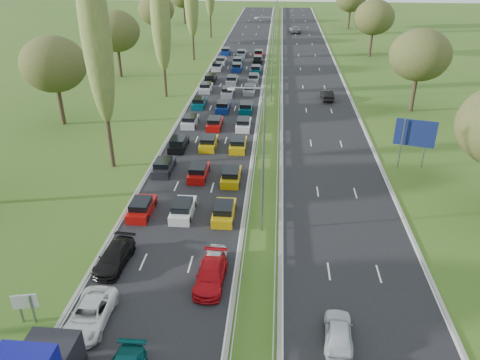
% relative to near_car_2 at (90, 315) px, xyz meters
% --- Properties ---
extents(ground, '(260.00, 260.00, 0.00)m').
position_rel_near_car_2_xyz_m(ground, '(10.05, 48.33, -0.70)').
color(ground, '#33581B').
rests_on(ground, ground).
extents(near_carriageway, '(10.50, 215.00, 0.04)m').
position_rel_near_car_2_xyz_m(near_carriageway, '(3.30, 50.83, -0.70)').
color(near_carriageway, black).
rests_on(near_carriageway, ground).
extents(far_carriageway, '(10.50, 215.00, 0.04)m').
position_rel_near_car_2_xyz_m(far_carriageway, '(16.80, 50.83, -0.70)').
color(far_carriageway, black).
rests_on(far_carriageway, ground).
extents(central_reservation, '(2.36, 215.00, 0.32)m').
position_rel_near_car_2_xyz_m(central_reservation, '(10.05, 50.83, -0.15)').
color(central_reservation, gray).
rests_on(central_reservation, ground).
extents(lamp_columns, '(0.18, 140.18, 12.00)m').
position_rel_near_car_2_xyz_m(lamp_columns, '(10.05, 46.33, 5.30)').
color(lamp_columns, gray).
rests_on(lamp_columns, ground).
extents(poplar_row, '(2.80, 127.80, 22.44)m').
position_rel_near_car_2_xyz_m(poplar_row, '(-5.95, 36.49, 11.68)').
color(poplar_row, '#2D2116').
rests_on(poplar_row, ground).
extents(woodland_left, '(8.00, 166.00, 11.10)m').
position_rel_near_car_2_xyz_m(woodland_left, '(-16.45, 30.95, 6.98)').
color(woodland_left, '#2D2116').
rests_on(woodland_left, ground).
extents(woodland_right, '(8.00, 153.00, 11.10)m').
position_rel_near_car_2_xyz_m(woodland_right, '(29.55, 34.99, 6.98)').
color(woodland_right, '#2D2116').
rests_on(woodland_right, ground).
extents(traffic_queue_fill, '(9.06, 69.18, 0.80)m').
position_rel_near_car_2_xyz_m(traffic_queue_fill, '(3.30, 45.46, -0.26)').
color(traffic_queue_fill, '#A50C0A').
rests_on(traffic_queue_fill, ground).
extents(near_car_2, '(2.28, 4.91, 1.36)m').
position_rel_near_car_2_xyz_m(near_car_2, '(0.00, 0.00, 0.00)').
color(near_car_2, white).
rests_on(near_car_2, near_carriageway).
extents(near_car_3, '(2.30, 4.82, 1.35)m').
position_rel_near_car_2_xyz_m(near_car_3, '(-0.38, 5.86, -0.00)').
color(near_car_3, black).
rests_on(near_car_3, near_carriageway).
extents(near_car_11, '(2.07, 4.79, 1.37)m').
position_rel_near_car_2_xyz_m(near_car_11, '(6.84, 4.38, 0.01)').
color(near_car_11, '#B60B12').
rests_on(near_car_11, near_carriageway).
extents(near_car_12, '(1.79, 3.92, 1.31)m').
position_rel_near_car_2_xyz_m(near_car_12, '(6.83, 5.79, -0.03)').
color(near_car_12, silver).
rests_on(near_car_12, near_carriageway).
extents(far_car_0, '(1.90, 4.13, 1.37)m').
position_rel_near_car_2_xyz_m(far_car_0, '(14.98, -0.25, 0.00)').
color(far_car_0, silver).
rests_on(far_car_0, far_carriageway).
extents(far_car_1, '(1.72, 4.49, 1.46)m').
position_rel_near_car_2_xyz_m(far_car_1, '(18.33, 47.67, 0.05)').
color(far_car_1, black).
rests_on(far_car_1, far_carriageway).
extents(far_car_2, '(3.04, 5.89, 1.59)m').
position_rel_near_car_2_xyz_m(far_car_2, '(14.94, 105.91, 0.11)').
color(far_car_2, slate).
rests_on(far_car_2, far_carriageway).
extents(info_sign, '(1.49, 0.43, 2.10)m').
position_rel_near_car_2_xyz_m(info_sign, '(-3.85, -0.18, 0.67)').
color(info_sign, gray).
rests_on(info_sign, ground).
extents(direction_sign, '(3.89, 1.14, 5.20)m').
position_rel_near_car_2_xyz_m(direction_sign, '(24.95, 24.53, 2.87)').
color(direction_sign, gray).
rests_on(direction_sign, ground).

